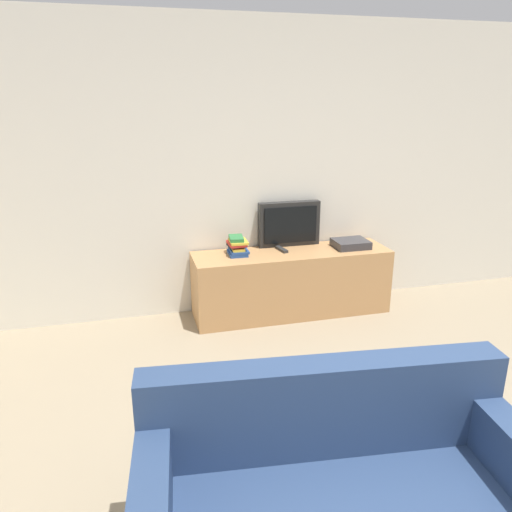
{
  "coord_description": "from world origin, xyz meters",
  "views": [
    {
      "loc": [
        -1.28,
        -1.35,
        1.95
      ],
      "look_at": [
        -0.32,
        2.26,
        0.74
      ],
      "focal_mm": 35.0,
      "sensor_mm": 36.0,
      "label": 1
    }
  ],
  "objects_px": {
    "television": "(289,224)",
    "book_stack": "(237,246)",
    "set_top_box": "(351,244)",
    "tv_stand": "(291,282)",
    "remote_on_stand": "(282,249)"
  },
  "relations": [
    {
      "from": "television",
      "to": "book_stack",
      "type": "relative_size",
      "value": 2.58
    },
    {
      "from": "tv_stand",
      "to": "book_stack",
      "type": "height_order",
      "value": "book_stack"
    },
    {
      "from": "remote_on_stand",
      "to": "book_stack",
      "type": "bearing_deg",
      "value": -178.72
    },
    {
      "from": "tv_stand",
      "to": "set_top_box",
      "type": "xyz_separation_m",
      "value": [
        0.57,
        -0.01,
        0.33
      ]
    },
    {
      "from": "television",
      "to": "remote_on_stand",
      "type": "distance_m",
      "value": 0.27
    },
    {
      "from": "television",
      "to": "remote_on_stand",
      "type": "xyz_separation_m",
      "value": [
        -0.12,
        -0.14,
        -0.2
      ]
    },
    {
      "from": "set_top_box",
      "to": "tv_stand",
      "type": "bearing_deg",
      "value": 179.11
    },
    {
      "from": "tv_stand",
      "to": "remote_on_stand",
      "type": "relative_size",
      "value": 9.7
    },
    {
      "from": "tv_stand",
      "to": "set_top_box",
      "type": "bearing_deg",
      "value": -0.89
    },
    {
      "from": "remote_on_stand",
      "to": "tv_stand",
      "type": "bearing_deg",
      "value": -34.57
    },
    {
      "from": "tv_stand",
      "to": "television",
      "type": "relative_size",
      "value": 3.08
    },
    {
      "from": "television",
      "to": "book_stack",
      "type": "xyz_separation_m",
      "value": [
        -0.53,
        -0.15,
        -0.13
      ]
    },
    {
      "from": "television",
      "to": "set_top_box",
      "type": "distance_m",
      "value": 0.6
    },
    {
      "from": "television",
      "to": "set_top_box",
      "type": "bearing_deg",
      "value": -21.33
    },
    {
      "from": "book_stack",
      "to": "remote_on_stand",
      "type": "distance_m",
      "value": 0.42
    }
  ]
}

